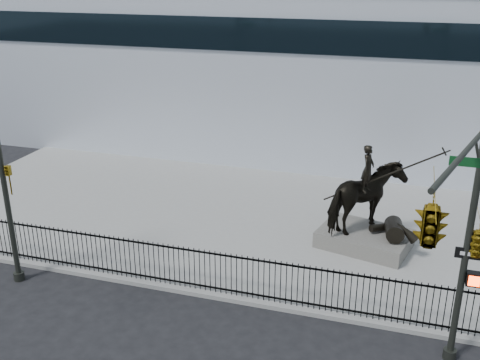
% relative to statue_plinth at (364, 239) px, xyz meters
% --- Properties ---
extents(ground, '(120.00, 120.00, 0.00)m').
position_rel_statue_plinth_xyz_m(ground, '(-4.12, -5.95, -0.46)').
color(ground, black).
rests_on(ground, ground).
extents(plaza, '(30.00, 12.00, 0.15)m').
position_rel_statue_plinth_xyz_m(plaza, '(-4.12, 1.05, -0.38)').
color(plaza, gray).
rests_on(plaza, ground).
extents(building, '(44.00, 14.00, 9.00)m').
position_rel_statue_plinth_xyz_m(building, '(-4.12, 14.05, 4.04)').
color(building, white).
rests_on(building, ground).
extents(picket_fence, '(22.10, 0.10, 1.50)m').
position_rel_statue_plinth_xyz_m(picket_fence, '(-4.12, -4.70, 0.45)').
color(picket_fence, black).
rests_on(picket_fence, plaza).
extents(statue_plinth, '(3.71, 2.95, 0.61)m').
position_rel_statue_plinth_xyz_m(statue_plinth, '(0.00, 0.00, 0.00)').
color(statue_plinth, '#57554F').
rests_on(statue_plinth, plaza).
extents(equestrian_statue, '(4.09, 3.03, 3.55)m').
position_rel_statue_plinth_xyz_m(equestrian_statue, '(0.06, -0.01, 1.59)').
color(equestrian_statue, black).
rests_on(equestrian_statue, statue_plinth).
extents(traffic_signal_right, '(2.17, 6.86, 7.00)m').
position_rel_statue_plinth_xyz_m(traffic_signal_right, '(2.34, -7.96, 4.39)').
color(traffic_signal_right, '#252822').
rests_on(traffic_signal_right, ground).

